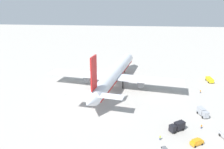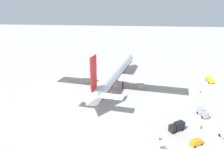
{
  "view_description": "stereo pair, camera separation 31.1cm",
  "coord_description": "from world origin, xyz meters",
  "px_view_note": "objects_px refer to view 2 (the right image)",
  "views": [
    {
      "loc": [
        -112.01,
        -11.04,
        43.42
      ],
      "look_at": [
        3.89,
        1.98,
        4.82
      ],
      "focal_mm": 35.81,
      "sensor_mm": 36.0,
      "label": 1
    },
    {
      "loc": [
        -111.97,
        -11.35,
        43.42
      ],
      "look_at": [
        3.89,
        1.98,
        4.82
      ],
      "focal_mm": 35.81,
      "sensor_mm": 36.0,
      "label": 2
    }
  ],
  "objects_px": {
    "service_truck_4": "(177,126)",
    "service_van": "(196,142)",
    "airliner": "(114,74)",
    "ground_worker_1": "(200,92)",
    "baggage_cart_1": "(165,149)",
    "service_truck_3": "(210,80)",
    "traffic_cone_0": "(57,69)",
    "service_truck_2": "(202,112)",
    "traffic_cone_1": "(91,64)",
    "ground_worker_0": "(201,127)",
    "ground_worker_2": "(160,138)",
    "baggage_cart_2": "(128,61)"
  },
  "relations": [
    {
      "from": "service_truck_2",
      "to": "ground_worker_1",
      "type": "height_order",
      "value": "service_truck_2"
    },
    {
      "from": "traffic_cone_0",
      "to": "service_truck_4",
      "type": "bearing_deg",
      "value": -134.5
    },
    {
      "from": "airliner",
      "to": "ground_worker_0",
      "type": "bearing_deg",
      "value": -137.12
    },
    {
      "from": "service_truck_3",
      "to": "traffic_cone_1",
      "type": "height_order",
      "value": "service_truck_3"
    },
    {
      "from": "service_truck_2",
      "to": "traffic_cone_1",
      "type": "bearing_deg",
      "value": 40.62
    },
    {
      "from": "baggage_cart_2",
      "to": "airliner",
      "type": "bearing_deg",
      "value": 174.45
    },
    {
      "from": "service_truck_4",
      "to": "baggage_cart_2",
      "type": "bearing_deg",
      "value": 13.04
    },
    {
      "from": "ground_worker_2",
      "to": "traffic_cone_1",
      "type": "bearing_deg",
      "value": 25.15
    },
    {
      "from": "airliner",
      "to": "ground_worker_1",
      "type": "relative_size",
      "value": 47.43
    },
    {
      "from": "traffic_cone_1",
      "to": "ground_worker_2",
      "type": "bearing_deg",
      "value": -154.85
    },
    {
      "from": "baggage_cart_2",
      "to": "traffic_cone_0",
      "type": "bearing_deg",
      "value": 118.68
    },
    {
      "from": "traffic_cone_1",
      "to": "ground_worker_0",
      "type": "bearing_deg",
      "value": -144.44
    },
    {
      "from": "baggage_cart_2",
      "to": "ground_worker_0",
      "type": "height_order",
      "value": "ground_worker_0"
    },
    {
      "from": "ground_worker_1",
      "to": "traffic_cone_0",
      "type": "relative_size",
      "value": 3.04
    },
    {
      "from": "ground_worker_0",
      "to": "traffic_cone_0",
      "type": "bearing_deg",
      "value": 50.06
    },
    {
      "from": "service_truck_2",
      "to": "ground_worker_0",
      "type": "bearing_deg",
      "value": 163.56
    },
    {
      "from": "airliner",
      "to": "service_van",
      "type": "height_order",
      "value": "airliner"
    },
    {
      "from": "service_truck_4",
      "to": "baggage_cart_1",
      "type": "distance_m",
      "value": 12.5
    },
    {
      "from": "service_truck_4",
      "to": "service_van",
      "type": "height_order",
      "value": "service_truck_4"
    },
    {
      "from": "service_van",
      "to": "traffic_cone_1",
      "type": "relative_size",
      "value": 8.42
    },
    {
      "from": "airliner",
      "to": "baggage_cart_1",
      "type": "xyz_separation_m",
      "value": [
        -51.53,
        -21.05,
        -6.56
      ]
    },
    {
      "from": "ground_worker_2",
      "to": "traffic_cone_1",
      "type": "height_order",
      "value": "ground_worker_2"
    },
    {
      "from": "ground_worker_0",
      "to": "service_truck_4",
      "type": "bearing_deg",
      "value": 105.55
    },
    {
      "from": "baggage_cart_2",
      "to": "service_van",
      "type": "bearing_deg",
      "value": -165.32
    },
    {
      "from": "ground_worker_1",
      "to": "airliner",
      "type": "bearing_deg",
      "value": 84.16
    },
    {
      "from": "service_truck_4",
      "to": "service_van",
      "type": "distance_m",
      "value": 9.01
    },
    {
      "from": "service_truck_4",
      "to": "ground_worker_1",
      "type": "bearing_deg",
      "value": -25.31
    },
    {
      "from": "ground_worker_0",
      "to": "traffic_cone_0",
      "type": "relative_size",
      "value": 2.98
    },
    {
      "from": "ground_worker_0",
      "to": "traffic_cone_1",
      "type": "relative_size",
      "value": 2.98
    },
    {
      "from": "service_van",
      "to": "ground_worker_1",
      "type": "bearing_deg",
      "value": -15.65
    },
    {
      "from": "service_van",
      "to": "ground_worker_1",
      "type": "xyz_separation_m",
      "value": [
        43.46,
        -12.17,
        -0.18
      ]
    },
    {
      "from": "service_truck_2",
      "to": "service_van",
      "type": "distance_m",
      "value": 21.03
    },
    {
      "from": "service_van",
      "to": "traffic_cone_1",
      "type": "xyz_separation_m",
      "value": [
        89.01,
        52.4,
        -0.76
      ]
    },
    {
      "from": "service_truck_3",
      "to": "baggage_cart_1",
      "type": "xyz_separation_m",
      "value": [
        -64.47,
        31.53,
        -1.05
      ]
    },
    {
      "from": "service_van",
      "to": "traffic_cone_1",
      "type": "height_order",
      "value": "service_van"
    },
    {
      "from": "ground_worker_1",
      "to": "traffic_cone_1",
      "type": "height_order",
      "value": "ground_worker_1"
    },
    {
      "from": "baggage_cart_1",
      "to": "ground_worker_2",
      "type": "relative_size",
      "value": 1.94
    },
    {
      "from": "ground_worker_1",
      "to": "ground_worker_2",
      "type": "relative_size",
      "value": 0.94
    },
    {
      "from": "ground_worker_0",
      "to": "ground_worker_2",
      "type": "height_order",
      "value": "ground_worker_2"
    },
    {
      "from": "ground_worker_0",
      "to": "ground_worker_2",
      "type": "distance_m",
      "value": 17.59
    },
    {
      "from": "service_truck_2",
      "to": "ground_worker_1",
      "type": "bearing_deg",
      "value": -12.53
    },
    {
      "from": "traffic_cone_0",
      "to": "service_van",
      "type": "bearing_deg",
      "value": -135.64
    },
    {
      "from": "baggage_cart_2",
      "to": "traffic_cone_0",
      "type": "height_order",
      "value": "baggage_cart_2"
    },
    {
      "from": "ground_worker_2",
      "to": "traffic_cone_0",
      "type": "xyz_separation_m",
      "value": [
        72.76,
        61.22,
        -0.63
      ]
    },
    {
      "from": "ground_worker_2",
      "to": "traffic_cone_0",
      "type": "distance_m",
      "value": 95.09
    },
    {
      "from": "service_truck_3",
      "to": "ground_worker_2",
      "type": "bearing_deg",
      "value": 151.16
    },
    {
      "from": "ground_worker_0",
      "to": "ground_worker_1",
      "type": "relative_size",
      "value": 0.98
    },
    {
      "from": "traffic_cone_1",
      "to": "baggage_cart_1",
      "type": "bearing_deg",
      "value": -155.42
    },
    {
      "from": "service_truck_2",
      "to": "baggage_cart_1",
      "type": "height_order",
      "value": "service_truck_2"
    },
    {
      "from": "service_truck_3",
      "to": "traffic_cone_0",
      "type": "bearing_deg",
      "value": 81.95
    }
  ]
}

